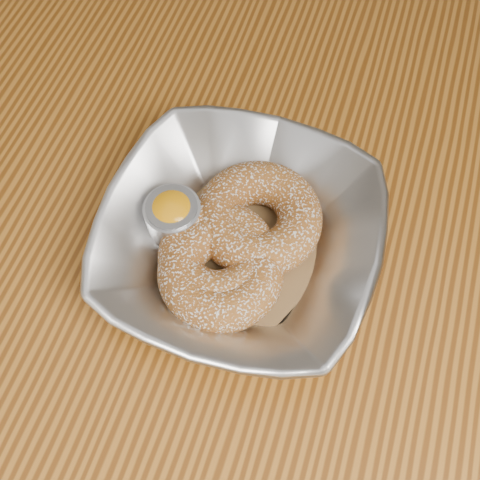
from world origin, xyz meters
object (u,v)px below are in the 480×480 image
(donut_extra, at_px, (218,255))
(ramekin, at_px, (173,217))
(donut_front, at_px, (221,272))
(donut_back, at_px, (258,218))
(serving_bowl, at_px, (240,240))
(table, at_px, (166,239))

(donut_extra, relative_size, ramekin, 2.07)
(donut_front, bearing_deg, donut_extra, 117.79)
(donut_back, relative_size, ramekin, 2.27)
(donut_extra, bearing_deg, donut_back, 63.61)
(donut_extra, bearing_deg, serving_bowl, 54.71)
(donut_extra, height_order, ramekin, ramekin)
(serving_bowl, relative_size, donut_front, 2.23)
(serving_bowl, relative_size, ramekin, 4.79)
(table, distance_m, donut_back, 0.17)
(table, xyz_separation_m, donut_extra, (0.09, -0.06, 0.13))
(table, distance_m, ramekin, 0.14)
(ramekin, bearing_deg, serving_bowl, -2.29)
(table, relative_size, donut_extra, 11.33)
(serving_bowl, height_order, donut_back, serving_bowl)
(serving_bowl, height_order, donut_front, serving_bowl)
(donut_back, bearing_deg, serving_bowl, -108.65)
(donut_front, xyz_separation_m, donut_extra, (-0.01, 0.01, -0.00))
(table, height_order, ramekin, ramekin)
(table, height_order, donut_extra, donut_extra)
(serving_bowl, relative_size, donut_extra, 2.32)
(serving_bowl, bearing_deg, donut_front, -100.72)
(donut_front, bearing_deg, serving_bowl, 79.28)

